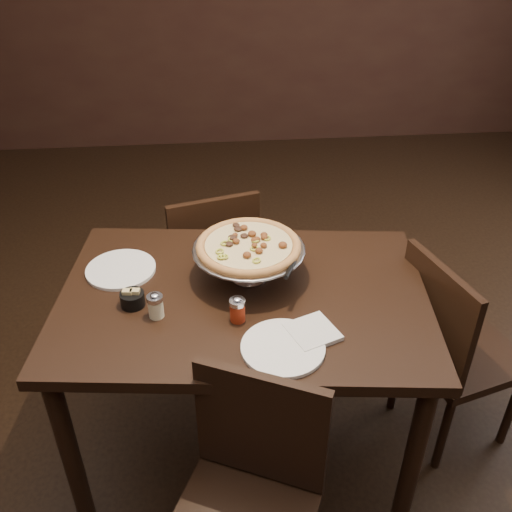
{
  "coord_description": "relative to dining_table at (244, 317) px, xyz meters",
  "views": [
    {
      "loc": [
        -0.12,
        -1.51,
        2.08
      ],
      "look_at": [
        0.04,
        0.16,
        0.95
      ],
      "focal_mm": 40.0,
      "sensor_mm": 36.0,
      "label": 1
    }
  ],
  "objects": [
    {
      "name": "room",
      "position": [
        0.07,
        -0.08,
        0.68
      ],
      "size": [
        6.04,
        7.04,
        2.84
      ],
      "color": "black",
      "rests_on": "ground"
    },
    {
      "name": "dining_table",
      "position": [
        0.0,
        0.0,
        0.0
      ],
      "size": [
        1.41,
        1.03,
        0.83
      ],
      "rotation": [
        0.0,
        0.0,
        -0.11
      ],
      "color": "black",
      "rests_on": "ground"
    },
    {
      "name": "pizza_stand",
      "position": [
        0.03,
        0.1,
        0.25
      ],
      "size": [
        0.41,
        0.41,
        0.17
      ],
      "color": "silver",
      "rests_on": "dining_table"
    },
    {
      "name": "parmesan_shaker",
      "position": [
        -0.3,
        -0.1,
        0.15
      ],
      "size": [
        0.06,
        0.06,
        0.1
      ],
      "color": "#F7F1C0",
      "rests_on": "dining_table"
    },
    {
      "name": "pepper_flake_shaker",
      "position": [
        -0.03,
        -0.14,
        0.15
      ],
      "size": [
        0.05,
        0.05,
        0.1
      ],
      "color": "maroon",
      "rests_on": "dining_table"
    },
    {
      "name": "packet_caddy",
      "position": [
        -0.39,
        -0.03,
        0.14
      ],
      "size": [
        0.09,
        0.09,
        0.07
      ],
      "rotation": [
        0.0,
        0.0,
        -0.14
      ],
      "color": "black",
      "rests_on": "dining_table"
    },
    {
      "name": "napkin_stack",
      "position": [
        0.21,
        -0.24,
        0.12
      ],
      "size": [
        0.19,
        0.19,
        0.02
      ],
      "primitive_type": "cube",
      "rotation": [
        0.0,
        0.0,
        0.38
      ],
      "color": "white",
      "rests_on": "dining_table"
    },
    {
      "name": "plate_left",
      "position": [
        -0.45,
        0.18,
        0.12
      ],
      "size": [
        0.26,
        0.26,
        0.01
      ],
      "primitive_type": "cylinder",
      "color": "white",
      "rests_on": "dining_table"
    },
    {
      "name": "plate_near",
      "position": [
        0.1,
        -0.3,
        0.12
      ],
      "size": [
        0.27,
        0.27,
        0.01
      ],
      "primitive_type": "cylinder",
      "color": "white",
      "rests_on": "dining_table"
    },
    {
      "name": "serving_spatula",
      "position": [
        0.16,
        -0.05,
        0.24
      ],
      "size": [
        0.13,
        0.13,
        0.02
      ],
      "rotation": [
        0.0,
        0.0,
        -0.41
      ],
      "color": "silver",
      "rests_on": "pizza_stand"
    },
    {
      "name": "chair_far",
      "position": [
        -0.12,
        0.69,
        -0.22
      ],
      "size": [
        0.52,
        0.52,
        0.9
      ],
      "rotation": [
        0.0,
        0.0,
        3.4
      ],
      "color": "black",
      "rests_on": "ground"
    },
    {
      "name": "chair_near",
      "position": [
        -0.03,
        -0.59,
        -0.23
      ],
      "size": [
        0.56,
        0.56,
        0.9
      ],
      "rotation": [
        0.0,
        0.0,
        -0.43
      ],
      "color": "black",
      "rests_on": "ground"
    },
    {
      "name": "chair_side",
      "position": [
        0.84,
        0.0,
        -0.22
      ],
      "size": [
        0.53,
        0.53,
        0.91
      ],
      "rotation": [
        0.0,
        0.0,
        1.85
      ],
      "color": "black",
      "rests_on": "ground"
    }
  ]
}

